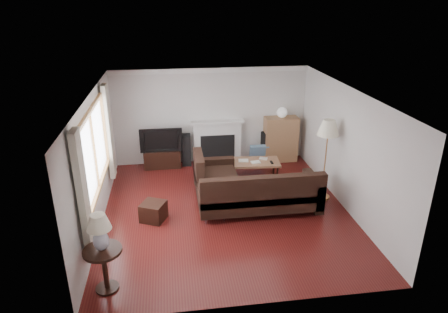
{
  "coord_description": "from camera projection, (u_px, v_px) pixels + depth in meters",
  "views": [
    {
      "loc": [
        -1.06,
        -7.21,
        4.2
      ],
      "look_at": [
        0.0,
        0.3,
        1.1
      ],
      "focal_mm": 32.0,
      "sensor_mm": 36.0,
      "label": 1
    }
  ],
  "objects": [
    {
      "name": "table_lamp",
      "position": [
        100.0,
        233.0,
        5.75
      ],
      "size": [
        0.36,
        0.36,
        0.58
      ],
      "primitive_type": "cube",
      "color": "silver",
      "rests_on": "side_table"
    },
    {
      "name": "curtain_far",
      "position": [
        109.0,
        132.0,
        8.71
      ],
      "size": [
        0.1,
        0.35,
        2.1
      ],
      "primitive_type": "cube",
      "color": "beige",
      "rests_on": "room"
    },
    {
      "name": "speaker_right",
      "position": [
        266.0,
        146.0,
        10.72
      ],
      "size": [
        0.29,
        0.32,
        0.8
      ],
      "primitive_type": "cube",
      "rotation": [
        0.0,
        0.0,
        0.3
      ],
      "color": "black",
      "rests_on": "ground"
    },
    {
      "name": "footstool",
      "position": [
        153.0,
        211.0,
        7.94
      ],
      "size": [
        0.58,
        0.58,
        0.37
      ],
      "primitive_type": "cube",
      "rotation": [
        0.0,
        0.0,
        -0.43
      ],
      "color": "black",
      "rests_on": "ground"
    },
    {
      "name": "tv_stand",
      "position": [
        162.0,
        158.0,
        10.37
      ],
      "size": [
        0.94,
        0.42,
        0.47
      ],
      "primitive_type": "cube",
      "color": "black",
      "rests_on": "ground"
    },
    {
      "name": "side_table",
      "position": [
        105.0,
        269.0,
        5.99
      ],
      "size": [
        0.57,
        0.57,
        0.72
      ],
      "primitive_type": "cube",
      "color": "black",
      "rests_on": "ground"
    },
    {
      "name": "window",
      "position": [
        95.0,
        151.0,
        7.25
      ],
      "size": [
        0.12,
        2.74,
        1.54
      ],
      "primitive_type": "cube",
      "color": "brown",
      "rests_on": "room"
    },
    {
      "name": "curtain_near",
      "position": [
        83.0,
        197.0,
        5.92
      ],
      "size": [
        0.1,
        0.35,
        2.1
      ],
      "primitive_type": "cube",
      "color": "beige",
      "rests_on": "room"
    },
    {
      "name": "globe_lamp",
      "position": [
        282.0,
        113.0,
        10.37
      ],
      "size": [
        0.27,
        0.27,
        0.27
      ],
      "primitive_type": "sphere",
      "color": "white",
      "rests_on": "bookshelf"
    },
    {
      "name": "bookshelf",
      "position": [
        281.0,
        139.0,
        10.65
      ],
      "size": [
        0.87,
        0.42,
        1.2
      ],
      "primitive_type": "cube",
      "color": "#9E7049",
      "rests_on": "ground"
    },
    {
      "name": "speaker_left",
      "position": [
        186.0,
        150.0,
        10.43
      ],
      "size": [
        0.25,
        0.29,
        0.84
      ],
      "primitive_type": "cube",
      "rotation": [
        0.0,
        0.0,
        -0.06
      ],
      "color": "black",
      "rests_on": "ground"
    },
    {
      "name": "television",
      "position": [
        161.0,
        139.0,
        10.17
      ],
      "size": [
        1.07,
        0.14,
        0.62
      ],
      "primitive_type": "imported",
      "color": "black",
      "rests_on": "tv_stand"
    },
    {
      "name": "sectional_sofa",
      "position": [
        259.0,
        191.0,
        8.2
      ],
      "size": [
        2.71,
        1.98,
        0.88
      ],
      "primitive_type": "cube",
      "color": "black",
      "rests_on": "ground"
    },
    {
      "name": "coffee_table",
      "position": [
        254.0,
        170.0,
        9.71
      ],
      "size": [
        1.23,
        0.74,
        0.46
      ],
      "primitive_type": "cube",
      "rotation": [
        0.0,
        0.0,
        -0.09
      ],
      "color": "#8D6043",
      "rests_on": "ground"
    },
    {
      "name": "room",
      "position": [
        226.0,
        155.0,
        7.87
      ],
      "size": [
        5.1,
        5.6,
        2.54
      ],
      "color": "#511412",
      "rests_on": "ground"
    },
    {
      "name": "fireplace",
      "position": [
        217.0,
        141.0,
        10.56
      ],
      "size": [
        1.4,
        0.26,
        1.15
      ],
      "primitive_type": "cube",
      "color": "white",
      "rests_on": "room"
    },
    {
      "name": "floor_lamp",
      "position": [
        325.0,
        160.0,
        8.55
      ],
      "size": [
        0.55,
        0.55,
        1.79
      ],
      "primitive_type": "cube",
      "rotation": [
        0.0,
        0.0,
        0.22
      ],
      "color": "#CB8946",
      "rests_on": "ground"
    }
  ]
}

